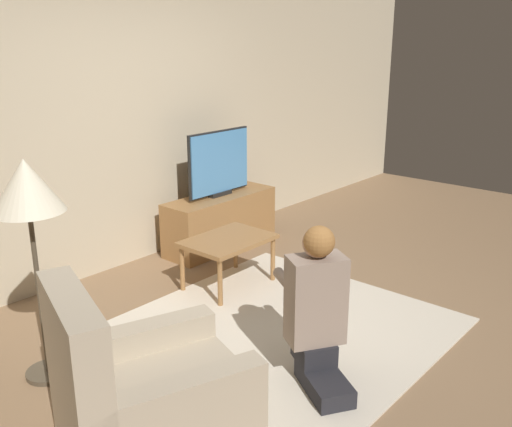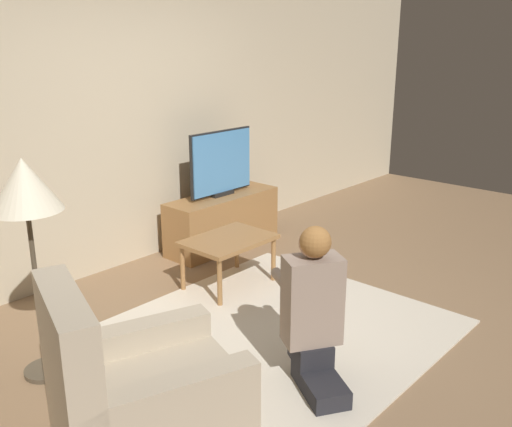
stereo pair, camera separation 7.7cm
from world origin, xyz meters
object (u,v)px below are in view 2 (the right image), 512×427
Objects in this scene: tv at (221,163)px; coffee_table at (229,244)px; armchair at (141,403)px; person_kneeling at (313,307)px; floor_lamp at (25,194)px.

coffee_table is at bearing -131.85° from tv.
person_kneeling is at bearing -83.43° from armchair.
tv is 1.08× the size of coffee_table.
tv is at bearing -89.96° from person_kneeling.
floor_lamp reaches higher than armchair.
armchair is 1.08× the size of person_kneeling.
coffee_table is 1.89m from floor_lamp.
floor_lamp is (-1.71, -0.06, 0.79)m from coffee_table.
floor_lamp reaches higher than person_kneeling.
tv is 1.11m from coffee_table.
tv is 0.74× the size of armchair.
coffee_table is 0.74× the size of person_kneeling.
person_kneeling is at bearing -122.26° from tv.
person_kneeling is (-1.33, -2.10, -0.36)m from tv.
tv is 0.80× the size of person_kneeling.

